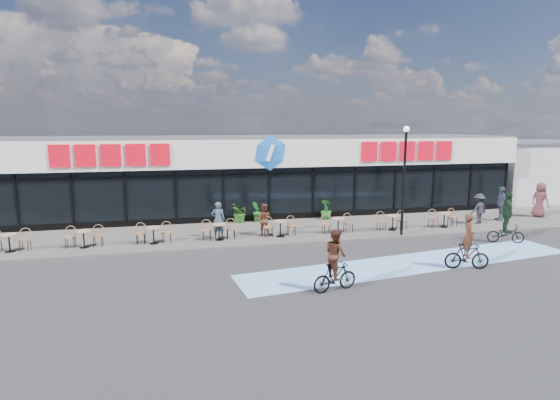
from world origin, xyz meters
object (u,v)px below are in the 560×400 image
at_px(potted_plant_right, 326,209).
at_px(pedestrian_b, 540,200).
at_px(patron_left, 218,220).
at_px(pedestrian_a, 501,203).
at_px(pedestrian_c, 479,209).
at_px(cyclist_b, 507,222).
at_px(bistro_set_0, 10,240).
at_px(lamp_post, 404,171).
at_px(potted_plant_mid, 240,213).
at_px(cyclist_a, 467,249).
at_px(potted_plant_left, 257,211).
at_px(patron_right, 264,219).

height_order(potted_plant_right, pedestrian_b, pedestrian_b).
relative_size(patron_left, pedestrian_a, 0.91).
relative_size(pedestrian_c, cyclist_b, 0.69).
bearing_deg(pedestrian_b, bistro_set_0, 75.00).
distance_m(lamp_post, patron_left, 8.94).
height_order(potted_plant_mid, cyclist_a, cyclist_a).
bearing_deg(pedestrian_a, pedestrian_c, -61.04).
height_order(potted_plant_left, cyclist_b, cyclist_b).
distance_m(potted_plant_mid, patron_right, 2.98).
distance_m(patron_left, pedestrian_b, 18.23).
bearing_deg(potted_plant_right, potted_plant_mid, 178.50).
relative_size(lamp_post, pedestrian_c, 3.19).
relative_size(bistro_set_0, patron_left, 0.90).
bearing_deg(patron_left, potted_plant_left, -120.39).
bearing_deg(cyclist_b, lamp_post, 153.76).
relative_size(bistro_set_0, potted_plant_left, 1.37).
height_order(cyclist_a, cyclist_b, cyclist_b).
bearing_deg(potted_plant_mid, patron_left, -115.32).
xyz_separation_m(patron_left, pedestrian_a, (15.42, 0.42, 0.08)).
distance_m(bistro_set_0, pedestrian_c, 22.32).
height_order(lamp_post, potted_plant_mid, lamp_post).
height_order(lamp_post, cyclist_b, lamp_post).
bearing_deg(potted_plant_left, potted_plant_right, -2.47).
bearing_deg(lamp_post, potted_plant_left, 144.95).
height_order(potted_plant_mid, pedestrian_b, pedestrian_b).
relative_size(potted_plant_mid, cyclist_b, 0.46).
distance_m(patron_left, cyclist_b, 13.08).
bearing_deg(potted_plant_mid, pedestrian_b, -7.64).
bearing_deg(patron_right, patron_left, 20.46).
xyz_separation_m(bistro_set_0, potted_plant_mid, (10.01, 3.27, 0.07)).
bearing_deg(cyclist_a, patron_right, 135.71).
bearing_deg(cyclist_b, pedestrian_a, 53.60).
relative_size(bistro_set_0, cyclist_b, 0.66).
relative_size(pedestrian_c, cyclist_a, 0.77).
height_order(patron_right, pedestrian_b, pedestrian_b).
xyz_separation_m(lamp_post, patron_right, (-6.41, 1.45, -2.29)).
bearing_deg(lamp_post, bistro_set_0, 176.48).
relative_size(potted_plant_mid, cyclist_a, 0.51).
relative_size(bistro_set_0, pedestrian_c, 0.96).
bearing_deg(cyclist_b, bistro_set_0, 171.79).
height_order(patron_left, cyclist_a, cyclist_a).
relative_size(lamp_post, cyclist_a, 2.46).
xyz_separation_m(bistro_set_0, potted_plant_right, (14.80, 3.14, 0.09)).
height_order(potted_plant_right, patron_left, patron_left).
bearing_deg(potted_plant_right, lamp_post, -60.64).
bearing_deg(cyclist_b, pedestrian_c, 72.14).
distance_m(patron_right, pedestrian_a, 13.28).
distance_m(potted_plant_mid, pedestrian_b, 16.97).
relative_size(potted_plant_mid, pedestrian_a, 0.57).
bearing_deg(patron_right, potted_plant_right, -127.67).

